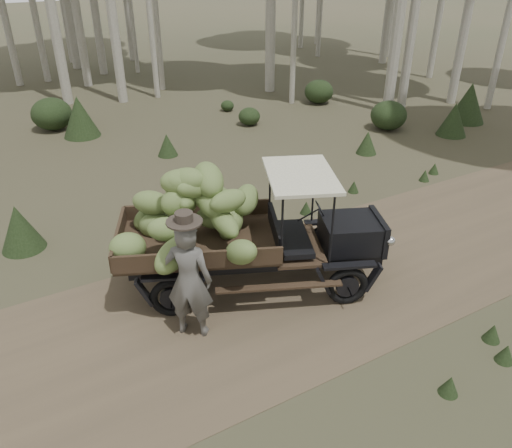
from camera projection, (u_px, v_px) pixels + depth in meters
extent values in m
plane|color=#473D2B|center=(336.00, 276.00, 9.21)|extent=(120.00, 120.00, 0.00)
cube|color=brown|center=(336.00, 275.00, 9.21)|extent=(70.00, 4.00, 0.01)
cube|color=black|center=(349.00, 233.00, 8.72)|extent=(1.21, 1.19, 0.52)
cube|color=black|center=(378.00, 231.00, 8.77)|extent=(0.46, 0.90, 0.58)
cube|color=black|center=(275.00, 233.00, 8.55)|extent=(0.59, 1.23, 0.52)
cube|color=#38281C|center=(198.00, 242.00, 8.46)|extent=(3.08, 2.59, 0.07)
cube|color=#38281C|center=(198.00, 210.00, 9.12)|extent=(2.43, 1.10, 0.30)
cube|color=#38281C|center=(198.00, 260.00, 7.65)|extent=(2.43, 1.10, 0.30)
cube|color=#38281C|center=(118.00, 237.00, 8.26)|extent=(0.72, 1.57, 0.30)
cube|color=beige|center=(301.00, 175.00, 8.08)|extent=(1.62, 1.89, 0.06)
cube|color=black|center=(254.00, 245.00, 9.04)|extent=(3.99, 1.81, 0.17)
cube|color=black|center=(258.00, 267.00, 8.42)|extent=(3.99, 1.81, 0.17)
torus|color=black|center=(326.00, 240.00, 9.63)|extent=(0.70, 0.40, 0.71)
torus|color=black|center=(347.00, 286.00, 8.33)|extent=(0.70, 0.40, 0.71)
torus|color=black|center=(175.00, 249.00, 9.35)|extent=(0.70, 0.40, 0.71)
torus|color=black|center=(172.00, 298.00, 8.05)|extent=(0.70, 0.40, 0.71)
sphere|color=beige|center=(374.00, 218.00, 9.12)|extent=(0.17, 0.17, 0.17)
sphere|color=beige|center=(390.00, 241.00, 8.38)|extent=(0.17, 0.17, 0.17)
ellipsoid|color=olive|center=(216.00, 218.00, 8.59)|extent=(0.86, 0.65, 0.49)
ellipsoid|color=olive|center=(167.00, 229.00, 7.78)|extent=(0.75, 0.56, 0.48)
ellipsoid|color=olive|center=(213.00, 198.00, 8.15)|extent=(0.83, 0.52, 0.58)
ellipsoid|color=olive|center=(208.00, 180.00, 7.99)|extent=(0.66, 0.94, 0.65)
ellipsoid|color=olive|center=(128.00, 248.00, 7.79)|extent=(0.70, 0.64, 0.49)
ellipsoid|color=olive|center=(180.00, 207.00, 8.30)|extent=(0.75, 0.75, 0.56)
ellipsoid|color=olive|center=(211.00, 204.00, 7.98)|extent=(0.47, 0.72, 0.58)
ellipsoid|color=olive|center=(183.00, 183.00, 7.91)|extent=(0.86, 0.73, 0.47)
ellipsoid|color=olive|center=(231.00, 225.00, 8.55)|extent=(0.79, 0.68, 0.58)
ellipsoid|color=olive|center=(246.00, 200.00, 8.67)|extent=(0.84, 0.84, 0.64)
ellipsoid|color=olive|center=(179.00, 200.00, 7.98)|extent=(0.76, 0.55, 0.60)
ellipsoid|color=olive|center=(197.00, 187.00, 7.91)|extent=(0.79, 0.43, 0.45)
ellipsoid|color=olive|center=(156.00, 225.00, 8.58)|extent=(0.83, 0.88, 0.63)
ellipsoid|color=olive|center=(224.00, 222.00, 7.92)|extent=(0.40, 0.81, 0.53)
ellipsoid|color=olive|center=(228.00, 201.00, 7.83)|extent=(0.68, 0.40, 0.42)
ellipsoid|color=olive|center=(185.00, 182.00, 7.92)|extent=(0.83, 0.92, 0.64)
ellipsoid|color=olive|center=(149.00, 217.00, 8.82)|extent=(0.78, 0.57, 0.55)
ellipsoid|color=olive|center=(151.00, 203.00, 8.43)|extent=(0.77, 0.86, 0.46)
ellipsoid|color=olive|center=(186.00, 199.00, 8.08)|extent=(0.65, 0.88, 0.47)
ellipsoid|color=olive|center=(188.00, 185.00, 7.92)|extent=(0.92, 0.61, 0.64)
ellipsoid|color=olive|center=(173.00, 255.00, 7.50)|extent=(0.90, 0.63, 0.71)
ellipsoid|color=olive|center=(241.00, 252.00, 7.61)|extent=(0.54, 0.83, 0.66)
imported|color=#524F4B|center=(189.00, 281.00, 7.40)|extent=(0.85, 0.81, 1.95)
cylinder|color=#312922|center=(184.00, 222.00, 6.92)|extent=(0.73, 0.73, 0.03)
cylinder|color=#312922|center=(184.00, 218.00, 6.89)|extent=(0.37, 0.37, 0.16)
cone|color=#233319|center=(367.00, 142.00, 14.55)|extent=(0.60, 0.60, 0.67)
cone|color=#233319|center=(80.00, 117.00, 15.75)|extent=(1.16, 1.16, 1.29)
ellipsoid|color=#233319|center=(319.00, 92.00, 19.25)|extent=(1.11, 1.11, 0.88)
cone|color=#233319|center=(469.00, 103.00, 17.07)|extent=(1.21, 1.21, 1.34)
ellipsoid|color=#233319|center=(52.00, 114.00, 16.37)|extent=(1.30, 1.30, 1.04)
cone|color=#233319|center=(19.00, 228.00, 9.83)|extent=(0.85, 0.85, 0.95)
ellipsoid|color=#233319|center=(249.00, 116.00, 16.92)|extent=(0.74, 0.74, 0.59)
cone|color=#233319|center=(454.00, 119.00, 15.89)|extent=(0.94, 0.94, 1.05)
ellipsoid|color=#233319|center=(389.00, 115.00, 16.41)|extent=(1.18, 1.18, 0.94)
ellipsoid|color=#233319|center=(227.00, 106.00, 18.44)|extent=(0.48, 0.48, 0.39)
cone|color=#233319|center=(167.00, 145.00, 14.40)|extent=(0.59, 0.59, 0.65)
cone|color=#233319|center=(450.00, 385.00, 6.71)|extent=(0.27, 0.27, 0.30)
cone|color=#233319|center=(195.00, 235.00, 10.23)|extent=(0.27, 0.27, 0.30)
cone|color=#233319|center=(425.00, 175.00, 12.90)|extent=(0.27, 0.27, 0.30)
cone|color=#233319|center=(354.00, 186.00, 12.30)|extent=(0.27, 0.27, 0.30)
cone|color=#233319|center=(168.00, 238.00, 10.13)|extent=(0.27, 0.27, 0.30)
cone|color=#233319|center=(174.00, 248.00, 9.78)|extent=(0.27, 0.27, 0.30)
cone|color=#233319|center=(493.00, 332.00, 7.63)|extent=(0.27, 0.27, 0.30)
cone|color=#233319|center=(306.00, 207.00, 11.31)|extent=(0.27, 0.27, 0.30)
cone|color=#233319|center=(506.00, 353.00, 7.24)|extent=(0.27, 0.27, 0.30)
cone|color=#233319|center=(434.00, 168.00, 13.31)|extent=(0.27, 0.27, 0.30)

